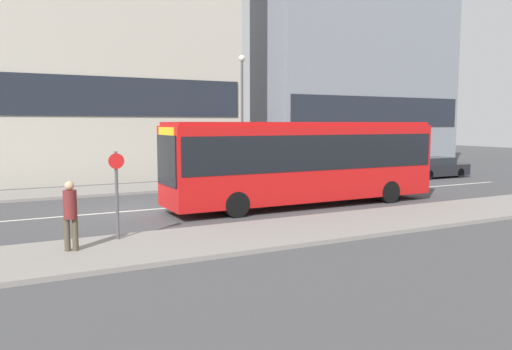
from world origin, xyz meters
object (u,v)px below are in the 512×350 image
parked_car_0 (369,172)px  parked_car_1 (434,168)px  city_bus (304,158)px  street_lamp (242,106)px  bus_stop_sign (117,188)px  pedestrian_near_stop (70,211)px

parked_car_0 → parked_car_1: 5.32m
city_bus → parked_car_0: size_ratio=2.83×
city_bus → parked_car_1: city_bus is taller
parked_car_1 → street_lamp: bearing=170.2°
bus_stop_sign → street_lamp: size_ratio=0.36×
parked_car_1 → street_lamp: (-12.53, 2.17, 3.78)m
parked_car_1 → city_bus: bearing=-158.0°
bus_stop_sign → parked_car_0: bearing=27.5°
city_bus → street_lamp: bearing=87.6°
city_bus → parked_car_0: 9.76m
city_bus → street_lamp: 7.97m
parked_car_0 → bus_stop_sign: bearing=-152.5°
bus_stop_sign → street_lamp: street_lamp is taller
pedestrian_near_stop → bus_stop_sign: size_ratio=0.73×
parked_car_1 → pedestrian_near_stop: 24.85m
street_lamp → pedestrian_near_stop: bearing=-132.6°
parked_car_0 → street_lamp: size_ratio=0.60×
city_bus → pedestrian_near_stop: (-9.69, -3.89, -0.82)m
pedestrian_near_stop → street_lamp: 15.87m
city_bus → bus_stop_sign: 8.91m
city_bus → street_lamp: street_lamp is taller
street_lamp → bus_stop_sign: bearing=-130.6°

